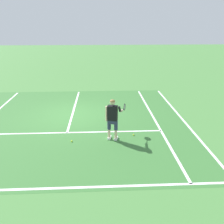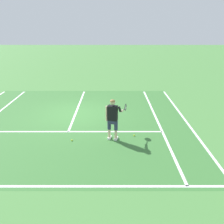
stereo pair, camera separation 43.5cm
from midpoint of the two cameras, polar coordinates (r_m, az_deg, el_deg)
name	(u,v)px [view 2 (the right image)]	position (r m, az deg, el deg)	size (l,w,h in m)	color
ground_plane	(75,113)	(12.66, -7.82, -0.36)	(80.00, 80.00, 0.00)	#477F3D
court_inner_surface	(72,120)	(11.84, -8.36, -1.89)	(10.98, 10.52, 0.00)	#387033
line_baseline	(46,186)	(7.50, -13.76, -16.85)	(10.98, 0.10, 0.01)	white
line_service	(68,132)	(10.63, -9.33, -4.66)	(8.23, 0.10, 0.01)	white
line_centre_service	(77,107)	(13.56, -7.31, 1.13)	(0.10, 6.40, 0.01)	white
line_singles_right	(156,120)	(11.96, 11.55, -1.85)	(0.10, 10.12, 0.01)	white
line_doubles_right	(184,120)	(12.32, 17.83, -1.79)	(0.10, 10.12, 0.01)	white
tennis_player	(112,117)	(9.45, 1.42, -1.16)	(0.88, 1.04, 1.71)	white
tennis_ball_near_feet	(71,140)	(9.80, -8.40, -6.69)	(0.07, 0.07, 0.07)	#CCE02D
tennis_ball_by_baseline	(134,135)	(10.17, 6.38, -5.54)	(0.07, 0.07, 0.07)	#CCE02D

